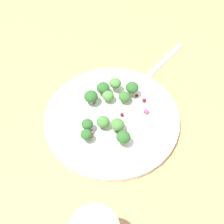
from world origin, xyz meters
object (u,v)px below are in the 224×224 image
broccoli_floret_1 (87,124)px  fork (158,66)px  plate (112,117)px  broccoli_floret_0 (115,83)px  broccoli_floret_2 (103,88)px

broccoli_floret_1 → fork: size_ratio=0.13×
plate → fork: 19.61cm
plate → broccoli_floret_0: 7.72cm
broccoli_floret_0 → broccoli_floret_2: 2.90cm
plate → broccoli_floret_1: size_ratio=11.89×
broccoli_floret_2 → fork: broccoli_floret_2 is taller
broccoli_floret_1 → plate: bearing=5.1°
broccoli_floret_0 → fork: broccoli_floret_0 is taller
broccoli_floret_1 → fork: broccoli_floret_1 is taller
broccoli_floret_1 → fork: 25.56cm
fork → broccoli_floret_0: bearing=-171.0°
broccoli_floret_0 → broccoli_floret_2: broccoli_floret_0 is taller
plate → broccoli_floret_2: (1.35, 6.24, 2.42)cm
broccoli_floret_1 → fork: bearing=19.8°
plate → broccoli_floret_2: 6.83cm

